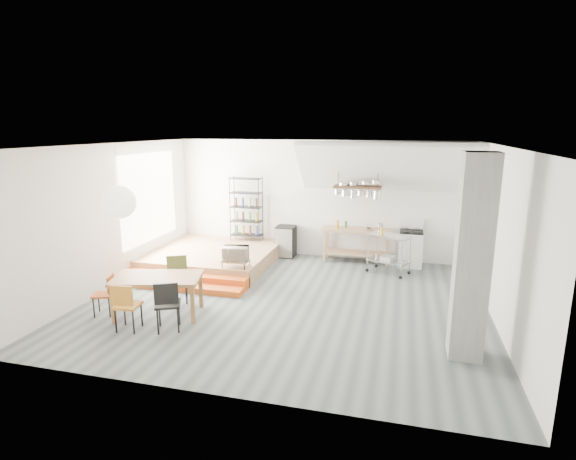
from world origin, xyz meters
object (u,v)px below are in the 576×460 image
(rolling_cart, at_px, (389,249))
(dining_table, at_px, (158,281))
(stove, at_px, (410,248))
(mini_fridge, at_px, (286,241))

(rolling_cart, bearing_deg, dining_table, -114.08)
(stove, relative_size, rolling_cart, 1.07)
(stove, height_order, dining_table, stove)
(stove, xyz_separation_m, mini_fridge, (-3.35, 0.04, -0.05))
(dining_table, distance_m, mini_fridge, 4.69)
(stove, xyz_separation_m, rolling_cart, (-0.53, -0.76, 0.15))
(stove, bearing_deg, mini_fridge, 179.25)
(stove, bearing_deg, rolling_cart, -124.75)
(mini_fridge, bearing_deg, dining_table, -106.74)
(rolling_cart, bearing_deg, stove, 79.78)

